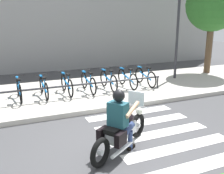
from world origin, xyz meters
TOP-DOWN VIEW (x-y plane):
  - ground_plane at (0.00, 0.00)m, footprint 48.00×48.00m
  - sidewalk at (0.00, 4.20)m, footprint 24.00×4.40m
  - crosswalk_stripe_0 at (1.29, -1.60)m, footprint 2.80×0.40m
  - crosswalk_stripe_1 at (1.29, -0.80)m, footprint 2.80×0.40m
  - crosswalk_stripe_2 at (1.29, 0.00)m, footprint 2.80×0.40m
  - crosswalk_stripe_3 at (1.29, 0.80)m, footprint 2.80×0.40m
  - crosswalk_stripe_4 at (1.29, 1.60)m, footprint 2.80×0.40m
  - motorcycle at (0.05, -0.38)m, footprint 1.89×1.31m
  - rider at (-0.02, -0.42)m, footprint 0.77×0.73m
  - bicycle_1 at (-1.75, 3.97)m, footprint 0.48×1.70m
  - bicycle_2 at (-0.92, 3.97)m, footprint 0.48×1.68m
  - bicycle_3 at (-0.09, 3.97)m, footprint 0.48×1.67m
  - bicycle_4 at (0.73, 3.97)m, footprint 0.48×1.70m
  - bicycle_5 at (1.56, 3.97)m, footprint 0.48×1.67m
  - bicycle_6 at (2.39, 3.97)m, footprint 0.48×1.70m
  - bicycle_7 at (3.21, 3.97)m, footprint 0.48×1.65m
  - bike_rack at (0.32, 3.42)m, footprint 6.39×0.07m
  - street_lamp at (5.19, 4.60)m, footprint 0.28×0.28m
  - tree_near_rack at (7.50, 5.00)m, footprint 2.60×2.60m

SIDE VIEW (x-z plane):
  - ground_plane at x=0.00m, z-range 0.00..0.00m
  - crosswalk_stripe_0 at x=1.29m, z-range 0.00..0.01m
  - crosswalk_stripe_1 at x=1.29m, z-range 0.00..0.01m
  - crosswalk_stripe_2 at x=1.29m, z-range 0.00..0.01m
  - crosswalk_stripe_3 at x=1.29m, z-range 0.00..0.01m
  - crosswalk_stripe_4 at x=1.29m, z-range 0.00..0.01m
  - sidewalk at x=0.00m, z-range 0.00..0.15m
  - motorcycle at x=0.05m, z-range -0.15..1.05m
  - bicycle_2 at x=-0.92m, z-range 0.12..0.88m
  - bicycle_1 at x=-1.75m, z-range 0.12..0.89m
  - bicycle_4 at x=0.73m, z-range 0.11..0.90m
  - bicycle_7 at x=3.21m, z-range 0.11..0.91m
  - bicycle_6 at x=2.39m, z-range 0.11..0.91m
  - bicycle_3 at x=-0.09m, z-range 0.11..0.92m
  - bicycle_5 at x=1.56m, z-range 0.11..0.92m
  - bike_rack at x=0.32m, z-range 0.34..0.82m
  - rider at x=-0.02m, z-range 0.10..1.52m
  - street_lamp at x=5.19m, z-range 0.44..4.39m
  - tree_near_rack at x=7.50m, z-range 1.08..5.90m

